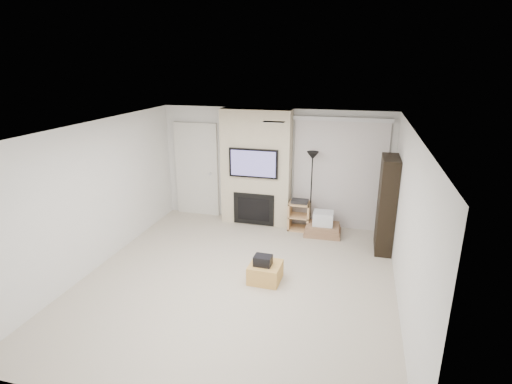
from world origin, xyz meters
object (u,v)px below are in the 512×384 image
(box_stack, at_px, (323,226))
(bookshelf, at_px, (386,204))
(floor_lamp, at_px, (312,169))
(av_stand, at_px, (299,214))
(ottoman, at_px, (265,272))

(box_stack, relative_size, bookshelf, 0.42)
(box_stack, bearing_deg, bookshelf, -17.75)
(floor_lamp, distance_m, av_stand, 1.02)
(box_stack, distance_m, bookshelf, 1.42)
(ottoman, distance_m, floor_lamp, 2.62)
(floor_lamp, height_order, bookshelf, bookshelf)
(ottoman, height_order, bookshelf, bookshelf)
(bookshelf, bearing_deg, box_stack, 162.25)
(av_stand, bearing_deg, floor_lamp, 13.46)
(av_stand, height_order, box_stack, av_stand)
(ottoman, distance_m, av_stand, 2.27)
(av_stand, bearing_deg, ottoman, -95.18)
(ottoman, relative_size, box_stack, 0.66)
(av_stand, xyz_separation_m, bookshelf, (1.69, -0.53, 0.55))
(av_stand, distance_m, box_stack, 0.56)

